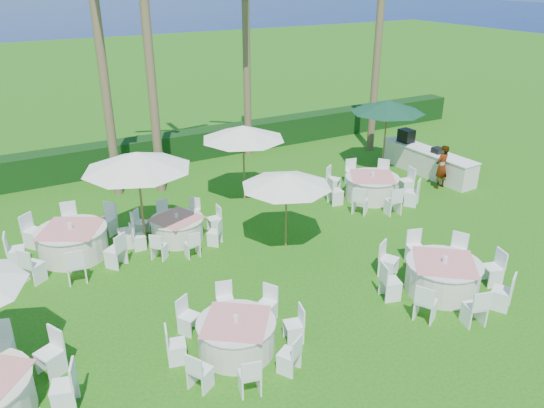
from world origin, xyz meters
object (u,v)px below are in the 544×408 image
Objects in this scene: banquet_table_d at (73,241)px; banquet_table_c at (443,276)px; staff_person at (442,167)px; umbrella_d at (243,132)px; buffet_table at (427,161)px; banquet_table_e at (177,228)px; umbrella_green at (388,106)px; umbrella_c at (137,161)px; banquet_table_f at (372,187)px; umbrella_b at (286,180)px; banquet_table_b at (236,335)px.

banquet_table_c is at bearing -39.37° from banquet_table_d.
banquet_table_d is 2.09× the size of staff_person.
umbrella_d is 7.99m from buffet_table.
banquet_table_d is 1.20× the size of umbrella_d.
banquet_table_e is 0.95× the size of umbrella_green.
buffet_table is (11.82, 0.55, -2.18)m from umbrella_c.
umbrella_green is at bearing 131.94° from buffet_table.
umbrella_b is at bearing -160.04° from banquet_table_f.
umbrella_b reaches higher than banquet_table_e.
umbrella_b is 0.89× the size of umbrella_green.
banquet_table_b is at bearing -86.60° from umbrella_c.
banquet_table_d reaches higher than banquet_table_b.
banquet_table_c is 1.99× the size of staff_person.
umbrella_green reaches higher than umbrella_d.
banquet_table_e is 0.64× the size of buffet_table.
banquet_table_c is at bearing -76.83° from umbrella_d.
umbrella_green reaches higher than banquet_table_f.
banquet_table_e is at bearing 177.22° from banquet_table_f.
banquet_table_f reaches higher than banquet_table_b.
banquet_table_d is 13.22m from staff_person.
banquet_table_d is 1.24× the size of banquet_table_e.
umbrella_b is (5.65, -2.51, 1.69)m from banquet_table_d.
umbrella_c is 1.85× the size of staff_person.
banquet_table_f is (10.22, -0.85, -0.02)m from banquet_table_d.
umbrella_b is 8.00m from umbrella_green.
umbrella_c is at bearing 93.40° from banquet_table_b.
umbrella_d is at bearing -178.83° from umbrella_green.
umbrella_green is (2.39, 2.23, 2.20)m from banquet_table_f.
banquet_table_b is 1.13× the size of umbrella_b.
umbrella_b is 1.58× the size of staff_person.
banquet_table_d is (-2.30, 6.08, 0.06)m from banquet_table_b.
umbrella_b reaches higher than banquet_table_f.
banquet_table_b is 1.79× the size of staff_person.
banquet_table_f is (7.92, 5.24, 0.05)m from banquet_table_b.
umbrella_green reaches higher than banquet_table_b.
banquet_table_f is 1.09× the size of umbrella_c.
umbrella_d is (6.14, 1.25, 2.05)m from banquet_table_d.
umbrella_c reaches higher than umbrella_green.
staff_person is at bearing -5.67° from banquet_table_d.
staff_person is (-0.64, -1.39, 0.30)m from buffet_table.
banquet_table_e is at bearing -9.45° from banquet_table_d.
umbrella_c is (-1.01, 0.03, 2.34)m from banquet_table_e.
umbrella_b reaches higher than staff_person.
banquet_table_d is 1.04× the size of banquet_table_f.
banquet_table_f is 5.16m from umbrella_b.
umbrella_b is 0.91× the size of umbrella_d.
umbrella_c is at bearing -13.20° from banquet_table_d.
umbrella_c reaches higher than staff_person.
umbrella_c reaches higher than banquet_table_c.
banquet_table_d reaches higher than banquet_table_e.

